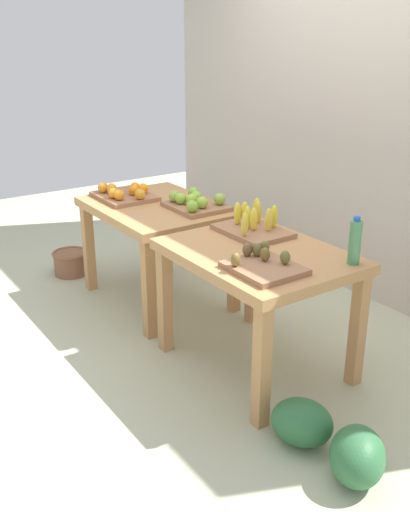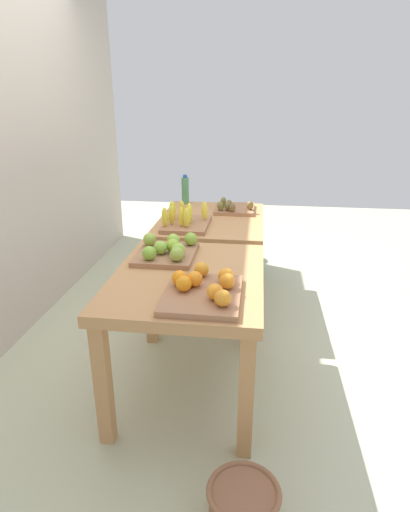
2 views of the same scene
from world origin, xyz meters
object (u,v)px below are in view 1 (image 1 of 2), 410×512
display_table_left (157,219)px  watermelon_pile (331,440)px  display_table_right (258,268)px  banana_crate (253,225)px  water_bottle (355,242)px  apple_bin (195,203)px  wicker_basket (71,262)px  kiwi_bin (263,264)px  orange_bin (125,194)px

display_table_left → watermelon_pile: (1.98, -0.25, -0.50)m
display_table_right → banana_crate: (-0.26, 0.17, 0.15)m
display_table_right → water_bottle: water_bottle is taller
display_table_right → apple_bin: size_ratio=2.60×
apple_bin → wicker_basket: (-1.07, -0.51, -0.67)m
kiwi_bin → display_table_left: bearing=173.4°
display_table_right → kiwi_bin: (0.23, -0.16, 0.13)m
water_bottle → display_table_left: bearing=-169.7°
display_table_left → orange_bin: size_ratio=2.28×
display_table_right → banana_crate: size_ratio=2.36×
apple_bin → watermelon_pile: (1.74, -0.41, -0.65)m
banana_crate → water_bottle: water_bottle is taller
banana_crate → water_bottle: 0.70m
kiwi_bin → water_bottle: size_ratio=1.41×
water_bottle → orange_bin: bearing=-167.5°
display_table_left → watermelon_pile: size_ratio=1.47×
display_table_right → water_bottle: size_ratio=4.05×
watermelon_pile → banana_crate: bearing=159.5°
orange_bin → display_table_right: bearing=4.9°
orange_bin → banana_crate: banana_crate is taller
banana_crate → kiwi_bin: (0.48, -0.32, -0.02)m
orange_bin → watermelon_pile: size_ratio=0.65×
watermelon_pile → kiwi_bin: bearing=171.6°
banana_crate → orange_bin: bearing=-165.7°
display_table_right → wicker_basket: display_table_right is taller
orange_bin → wicker_basket: 0.91m
wicker_basket → orange_bin: bearing=22.0°
display_table_left → banana_crate: banana_crate is taller
kiwi_bin → wicker_basket: bearing=-174.9°
orange_bin → wicker_basket: (-0.57, -0.23, -0.66)m
orange_bin → banana_crate: size_ratio=1.04×
apple_bin → kiwi_bin: (1.11, -0.32, -0.01)m
display_table_right → orange_bin: 1.39m
banana_crate → water_bottle: (0.69, 0.12, 0.07)m
apple_bin → kiwi_bin: size_ratio=1.10×
display_table_right → banana_crate: 0.34m
water_bottle → display_table_right: bearing=-146.7°
display_table_left → wicker_basket: (-0.83, -0.35, -0.52)m
display_table_left → display_table_right: same height
display_table_left → watermelon_pile: 2.05m
orange_bin → water_bottle: 1.85m
water_bottle → banana_crate: bearing=-170.4°
wicker_basket → banana_crate: bearing=17.0°
watermelon_pile → wicker_basket: (-2.80, -0.10, -0.02)m
orange_bin → display_table_left: bearing=24.9°
display_table_right → display_table_left: bearing=180.0°
display_table_right → watermelon_pile: size_ratio=1.47×
banana_crate → kiwi_bin: size_ratio=1.21×
display_table_right → watermelon_pile: bearing=-16.2°
banana_crate → wicker_basket: banana_crate is taller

